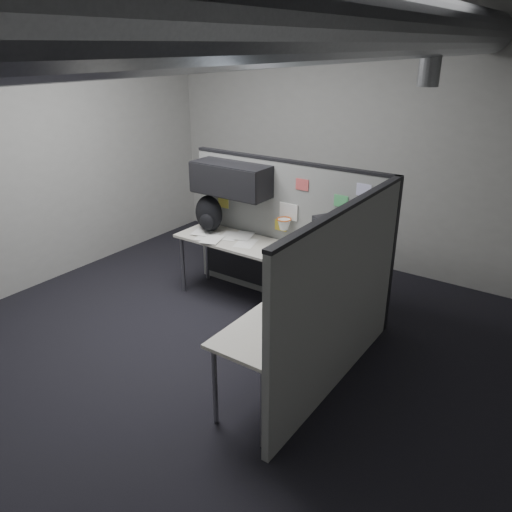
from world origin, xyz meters
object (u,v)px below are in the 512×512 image
Objects in this scene: keyboard at (288,273)px; backpack at (209,214)px; desk at (275,273)px; phone at (279,310)px; monitor at (343,244)px.

backpack is at bearing 163.86° from keyboard.
desk is 1.04m from phone.
phone is at bearing -59.74° from keyboard.
backpack is at bearing 144.19° from phone.
phone reaches higher than keyboard.
monitor is 1.48× the size of backpack.
keyboard is at bearing -29.90° from backpack.
backpack reaches higher than phone.
monitor is 1.42× the size of keyboard.
monitor is 1.76m from backpack.
monitor is at bearing 50.28° from keyboard.
monitor is at bearing 86.51° from phone.
monitor is at bearing 19.14° from desk.
phone is 0.58× the size of backpack.
phone reaches higher than desk.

